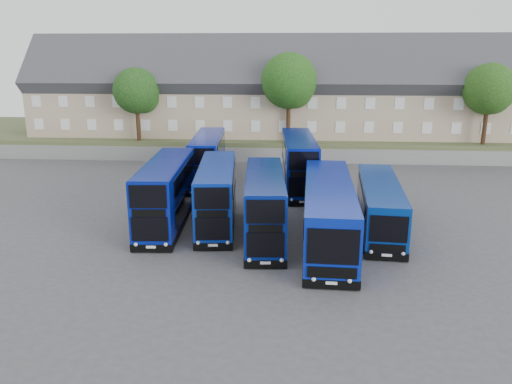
# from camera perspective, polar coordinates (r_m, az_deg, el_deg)

# --- Properties ---
(ground) EXTENTS (120.00, 120.00, 0.00)m
(ground) POSITION_cam_1_polar(r_m,az_deg,el_deg) (29.41, -0.74, -6.35)
(ground) COLOR #45454A
(ground) RESTS_ON ground
(retaining_wall) EXTENTS (70.00, 0.40, 1.50)m
(retaining_wall) POSITION_cam_1_polar(r_m,az_deg,el_deg) (52.26, 1.43, 4.23)
(retaining_wall) COLOR slate
(retaining_wall) RESTS_ON ground
(earth_bank) EXTENTS (80.00, 20.00, 2.00)m
(earth_bank) POSITION_cam_1_polar(r_m,az_deg,el_deg) (62.05, 1.86, 6.25)
(earth_bank) COLOR #465530
(earth_bank) RESTS_ON ground
(terrace_row) EXTENTS (54.00, 10.40, 11.20)m
(terrace_row) POSITION_cam_1_polar(r_m,az_deg,el_deg) (57.42, 1.76, 11.13)
(terrace_row) COLOR tan
(terrace_row) RESTS_ON earth_bank
(dd_front_left) EXTENTS (3.03, 10.61, 4.17)m
(dd_front_left) POSITION_cam_1_polar(r_m,az_deg,el_deg) (33.33, -10.21, -0.25)
(dd_front_left) COLOR #07188F
(dd_front_left) RESTS_ON ground
(dd_front_mid) EXTENTS (3.20, 10.12, 3.95)m
(dd_front_mid) POSITION_cam_1_polar(r_m,az_deg,el_deg) (32.94, -4.49, -0.43)
(dd_front_mid) COLOR #082A9E
(dd_front_mid) RESTS_ON ground
(dd_front_right) EXTENTS (2.93, 10.13, 3.97)m
(dd_front_right) POSITION_cam_1_polar(r_m,az_deg,el_deg) (30.47, 0.98, -1.68)
(dd_front_right) COLOR navy
(dd_front_right) RESTS_ON ground
(dd_rear_left) EXTENTS (3.01, 10.41, 4.08)m
(dd_rear_left) POSITION_cam_1_polar(r_m,az_deg,el_deg) (44.14, -5.51, 3.72)
(dd_rear_left) COLOR #081EA0
(dd_rear_left) RESTS_ON ground
(dd_rear_right) EXTENTS (3.06, 10.99, 4.32)m
(dd_rear_right) POSITION_cam_1_polar(r_m,az_deg,el_deg) (41.83, 4.89, 3.25)
(dd_rear_right) COLOR #071991
(dd_rear_right) RESTS_ON ground
(coach_east_a) EXTENTS (3.27, 13.35, 3.63)m
(coach_east_a) POSITION_cam_1_polar(r_m,az_deg,el_deg) (30.07, 8.24, -2.42)
(coach_east_a) COLOR #0921A7
(coach_east_a) RESTS_ON ground
(coach_east_b) EXTENTS (3.28, 11.35, 3.06)m
(coach_east_b) POSITION_cam_1_polar(r_m,az_deg,el_deg) (33.06, 13.93, -1.58)
(coach_east_b) COLOR navy
(coach_east_b) RESTS_ON ground
(tree_west) EXTENTS (4.80, 4.80, 7.65)m
(tree_west) POSITION_cam_1_polar(r_m,az_deg,el_deg) (54.88, -13.35, 11.00)
(tree_west) COLOR #382314
(tree_west) RESTS_ON earth_bank
(tree_mid) EXTENTS (5.76, 5.76, 9.18)m
(tree_mid) POSITION_cam_1_polar(r_m,az_deg,el_deg) (52.88, 3.95, 12.32)
(tree_mid) COLOR #382314
(tree_mid) RESTS_ON earth_bank
(tree_east) EXTENTS (5.12, 5.12, 8.16)m
(tree_east) POSITION_cam_1_polar(r_m,az_deg,el_deg) (56.06, 25.20, 10.41)
(tree_east) COLOR #382314
(tree_east) RESTS_ON earth_bank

